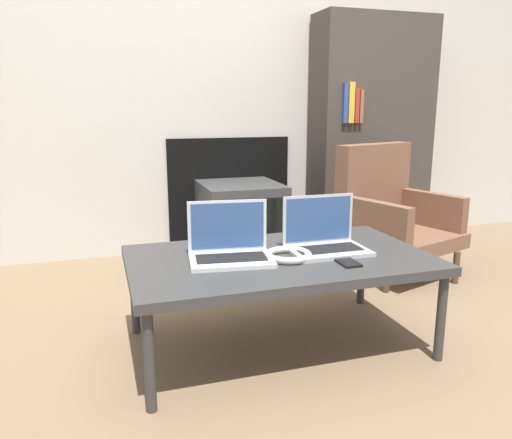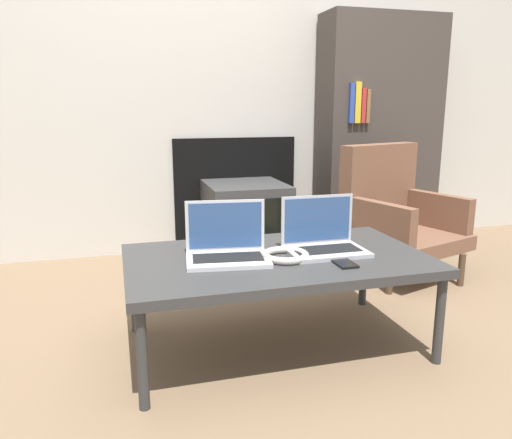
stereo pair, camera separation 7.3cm
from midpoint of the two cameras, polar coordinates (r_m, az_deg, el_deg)
The scene contains 10 objects.
ground_plane at distance 1.97m, azimuth 3.16°, elevation -16.17°, with size 14.00×14.00×0.00m, color #7A6047.
wall_back at distance 3.35m, azimuth -7.28°, elevation 18.45°, with size 7.00×0.08×2.60m.
table at distance 1.97m, azimuth 1.60°, elevation -4.98°, with size 1.16×0.68×0.38m.
laptop_left at distance 1.91m, azimuth -4.12°, elevation -3.15°, with size 0.34×0.26×0.22m.
laptop_right at distance 2.03m, azimuth 6.79°, elevation -2.19°, with size 0.31×0.22×0.22m.
headphones at distance 1.92m, azimuth 2.60°, elevation -4.07°, with size 0.18×0.18×0.03m.
phone at distance 1.89m, azimuth 9.24°, elevation -4.82°, with size 0.07×0.13×0.01m.
tv at distance 3.15m, azimuth -2.43°, elevation -0.19°, with size 0.48×0.53×0.48m.
armchair at distance 2.97m, azimuth 14.26°, elevation 0.96°, with size 0.67×0.68×0.74m.
bookshelf at distance 3.56m, azimuth 12.40°, elevation 9.61°, with size 0.81×0.32×1.54m.
Camera 1 is at (-0.66, -1.59, 0.95)m, focal length 35.00 mm.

